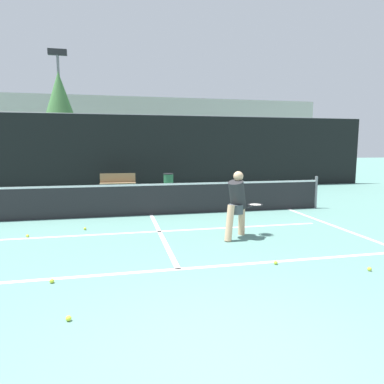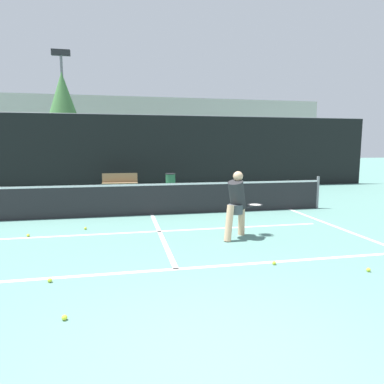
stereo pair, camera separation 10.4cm
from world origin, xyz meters
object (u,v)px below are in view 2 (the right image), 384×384
Objects in this scene: courtside_bench at (120,182)px; trash_bin at (171,182)px; parked_car at (100,170)px; player_practicing at (237,202)px.

courtside_bench reaches higher than trash_bin.
trash_bin is at bearing -57.50° from parked_car.
player_practicing is at bearing -87.51° from trash_bin.
courtside_bench is 2.26m from trash_bin.
player_practicing is 1.82× the size of trash_bin.
player_practicing reaches higher than courtside_bench.
parked_car is (-3.77, 13.51, -0.17)m from player_practicing.
trash_bin is (-0.35, 8.15, -0.39)m from player_practicing.
player_practicing reaches higher than trash_bin.
trash_bin is at bearing 48.01° from player_practicing.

